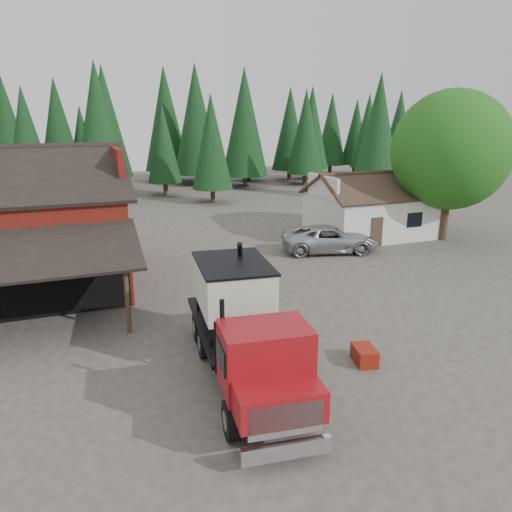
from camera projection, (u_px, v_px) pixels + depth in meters
name	position (u px, v px, depth m)	size (l,w,h in m)	color
ground	(276.00, 332.00, 20.43)	(120.00, 120.00, 0.00)	#4A433A
farmhouse	(371.00, 212.00, 36.08)	(8.60, 6.42, 4.65)	silver
deciduous_tree	(451.00, 154.00, 33.55)	(8.00, 8.00, 10.20)	#382619
conifer_backdrop	(135.00, 189.00, 58.12)	(76.00, 16.00, 16.00)	#103218
near_pine_b	(212.00, 142.00, 47.76)	(3.96, 3.96, 10.40)	#382619
near_pine_c	(378.00, 130.00, 49.37)	(4.84, 4.84, 12.40)	#382619
near_pine_d	(98.00, 126.00, 47.51)	(5.28, 5.28, 13.40)	#382619
feed_truck	(244.00, 324.00, 16.39)	(3.50, 9.54, 4.21)	black
silver_car	(330.00, 239.00, 31.91)	(2.80, 6.08, 1.69)	#B0B4B9
equip_box	(364.00, 355.00, 17.85)	(0.70, 1.10, 0.60)	maroon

